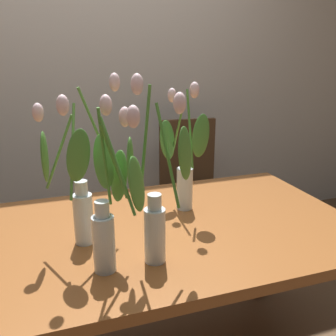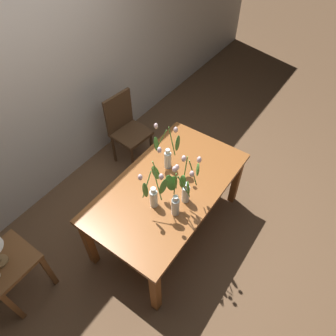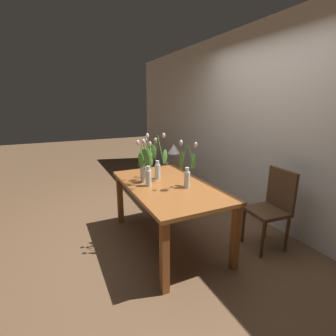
{
  "view_description": "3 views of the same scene",
  "coord_description": "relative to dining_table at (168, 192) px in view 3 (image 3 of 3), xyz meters",
  "views": [
    {
      "loc": [
        -0.36,
        -1.25,
        1.39
      ],
      "look_at": [
        0.09,
        0.07,
        0.95
      ],
      "focal_mm": 40.22,
      "sensor_mm": 36.0,
      "label": 1
    },
    {
      "loc": [
        -1.46,
        -1.03,
        2.95
      ],
      "look_at": [
        -0.01,
        -0.0,
        0.99
      ],
      "focal_mm": 32.9,
      "sensor_mm": 36.0,
      "label": 2
    },
    {
      "loc": [
        2.44,
        -1.17,
        1.67
      ],
      "look_at": [
        0.02,
        -0.01,
        0.94
      ],
      "focal_mm": 26.42,
      "sensor_mm": 36.0,
      "label": 3
    }
  ],
  "objects": [
    {
      "name": "ground_plane",
      "position": [
        0.0,
        0.0,
        -0.65
      ],
      "size": [
        18.0,
        18.0,
        0.0
      ],
      "primitive_type": "plane",
      "color": "brown"
    },
    {
      "name": "room_wall_rear",
      "position": [
        0.0,
        1.51,
        0.7
      ],
      "size": [
        9.0,
        0.1,
        2.7
      ],
      "primitive_type": "cube",
      "color": "beige",
      "rests_on": "ground"
    },
    {
      "name": "dining_table",
      "position": [
        0.0,
        0.0,
        0.0
      ],
      "size": [
        1.6,
        0.9,
        0.74
      ],
      "color": "brown",
      "rests_on": "ground"
    },
    {
      "name": "tulip_vase_0",
      "position": [
        -0.26,
        -0.04,
        0.3
      ],
      "size": [
        0.28,
        0.24,
        0.58
      ],
      "color": "silver",
      "rests_on": "dining_table"
    },
    {
      "name": "tulip_vase_1",
      "position": [
        -0.05,
        -0.23,
        0.28
      ],
      "size": [
        0.22,
        0.14,
        0.59
      ],
      "color": "silver",
      "rests_on": "dining_table"
    },
    {
      "name": "tulip_vase_2",
      "position": [
        -0.19,
        -0.21,
        0.29
      ],
      "size": [
        0.17,
        0.22,
        0.53
      ],
      "color": "silver",
      "rests_on": "dining_table"
    },
    {
      "name": "tulip_vase_3",
      "position": [
        0.18,
        0.14,
        0.27
      ],
      "size": [
        0.16,
        0.23,
        0.54
      ],
      "color": "silver",
      "rests_on": "dining_table"
    },
    {
      "name": "dining_chair",
      "position": [
        0.59,
        1.05,
        -0.12
      ],
      "size": [
        0.44,
        0.44,
        0.93
      ],
      "color": "#4C331E",
      "rests_on": "ground"
    },
    {
      "name": "side_table",
      "position": [
        -1.32,
        0.73,
        -0.22
      ],
      "size": [
        0.44,
        0.44,
        0.55
      ],
      "color": "brown",
      "rests_on": "ground"
    },
    {
      "name": "table_lamp",
      "position": [
        -1.34,
        0.75,
        0.21
      ],
      "size": [
        0.22,
        0.22,
        0.4
      ],
      "color": "olive",
      "rests_on": "side_table"
    },
    {
      "name": "pillar_candle",
      "position": [
        -1.43,
        0.67,
        -0.06
      ],
      "size": [
        0.06,
        0.06,
        0.07
      ],
      "primitive_type": "cylinder",
      "color": "beige",
      "rests_on": "side_table"
    }
  ]
}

